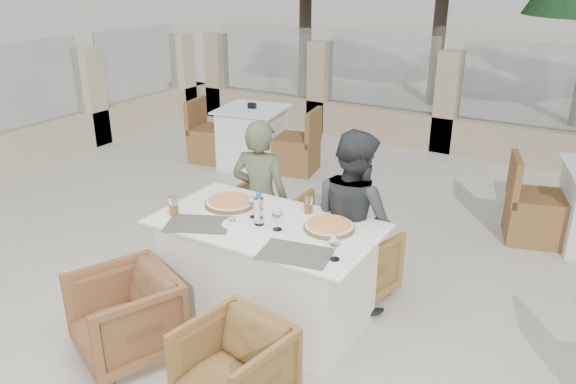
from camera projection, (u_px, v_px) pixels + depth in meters
The scene contains 23 objects.
ground at pixel (253, 318), 4.22m from camera, with size 80.00×80.00×0.00m, color beige.
sand_patch at pixel (541, 62), 15.34m from camera, with size 30.00×16.00×0.01m, color beige.
perimeter_wall_far at pixel (448, 95), 7.73m from camera, with size 10.00×0.34×1.60m, color tan, non-canonical shape.
perimeter_wall_left at pixel (29, 103), 7.25m from camera, with size 0.34×7.00×1.60m, color beige, non-canonical shape.
dining_table at pixel (267, 270), 4.11m from camera, with size 1.60×0.90×0.77m, color white, non-canonical shape.
placemat_near_left at pixel (199, 224), 3.94m from camera, with size 0.45×0.30×0.00m, color #56524A.
placemat_near_right at pixel (295, 254), 3.54m from camera, with size 0.45×0.30×0.00m, color #5A554D.
pizza_left at pixel (230, 202), 4.25m from camera, with size 0.38×0.38×0.05m, color #E8501F.
pizza_right at pixel (329, 226), 3.86m from camera, with size 0.35×0.35×0.05m, color #F95321.
water_bottle at pixel (259, 209), 3.90m from camera, with size 0.07×0.07×0.24m, color #9FBDD1.
wine_glass_centre at pixel (254, 205), 4.02m from camera, with size 0.08×0.08×0.18m, color white, non-canonical shape.
wine_glass_near at pixel (277, 218), 3.83m from camera, with size 0.08×0.08×0.18m, color white, non-canonical shape.
wine_glass_corner at pixel (335, 246), 3.44m from camera, with size 0.08×0.08×0.18m, color white, non-canonical shape.
beer_glass_left at pixel (173, 206), 4.08m from camera, with size 0.07×0.07×0.13m, color gold.
beer_glass_right at pixel (309, 205), 4.11m from camera, with size 0.06×0.06×0.13m, color orange.
olive_dish at pixel (232, 222), 3.92m from camera, with size 0.11×0.11×0.04m, color white, non-canonical shape.
armchair_far_left at pixel (266, 223), 5.05m from camera, with size 0.66×0.68×0.62m, color olive.
armchair_far_right at pixel (350, 262), 4.43m from camera, with size 0.61×0.63×0.57m, color olive.
armchair_near_left at pixel (125, 316), 3.73m from camera, with size 0.63×0.65×0.59m, color brown.
armchair_near_right at pixel (234, 367), 3.30m from camera, with size 0.57×0.58×0.53m, color olive.
diner_left at pixel (261, 199), 4.62m from camera, with size 0.49×0.32×1.34m, color #575B42.
diner_right at pixel (353, 220), 4.19m from camera, with size 0.68×0.53×1.39m, color #373A3C.
bg_table_a at pixel (253, 137), 7.28m from camera, with size 1.64×0.82×0.77m, color white, non-canonical shape.
Camera 1 is at (2.05, -2.91, 2.46)m, focal length 35.00 mm.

